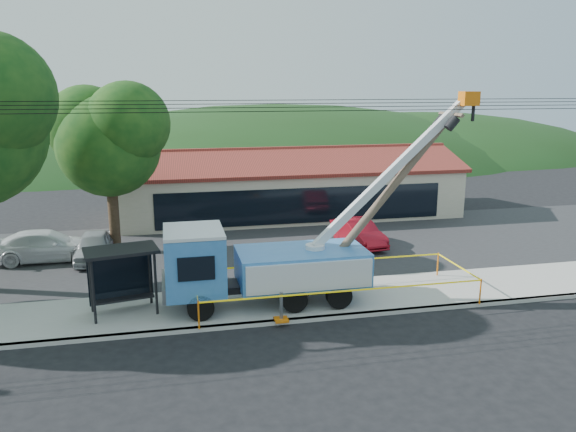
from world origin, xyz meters
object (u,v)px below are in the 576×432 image
Objects in this scene: leaning_pole at (391,189)px; car_red at (358,247)px; car_silver at (95,262)px; bus_shelter at (121,265)px; utility_truck at (261,263)px; car_white at (48,262)px.

leaning_pole is 8.64m from car_red.
leaning_pole is 1.91× the size of car_red.
car_silver is 13.88m from car_red.
car_silver is at bearing 93.13° from bus_shelter.
utility_truck is 10.70m from car_silver.
utility_truck is 12.66m from car_white.
utility_truck is at bearing -140.36° from car_red.
leaning_pole is 17.53m from car_white.
car_red is at bearing 19.05° from bus_shelter.
bus_shelter is 7.83m from car_silver.
leaning_pole reaches higher than bus_shelter.
leaning_pole is at bearing -12.36° from bus_shelter.
utility_truck is at bearing -132.76° from car_white.
utility_truck is 10.09m from car_red.
car_red is (13.88, -0.28, 0.00)m from car_silver.
car_white is (-4.21, 7.75, -2.03)m from bus_shelter.
car_red is at bearing -95.05° from car_white.
bus_shelter reaches higher than car_silver.
car_silver is (-12.63, 7.51, -4.57)m from leaning_pole.
utility_truck is 4.31× the size of bus_shelter.
leaning_pole reaches higher than car_white.
car_silver is 0.80× the size of car_white.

